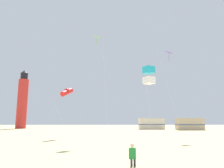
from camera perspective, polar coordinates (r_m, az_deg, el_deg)
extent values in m
cube|color=#238438|center=(10.91, 5.57, -18.28)|extent=(0.38, 0.28, 0.52)
sphere|color=beige|center=(10.86, 5.53, -16.30)|extent=(0.20, 0.20, 0.20)
cylinder|color=#2D2D38|center=(11.12, 6.10, -19.36)|extent=(0.20, 0.38, 0.13)
cylinder|color=#2D2D38|center=(11.32, 6.19, -20.38)|extent=(0.11, 0.11, 0.42)
cylinder|color=#2D2D38|center=(11.13, 5.23, -19.37)|extent=(0.20, 0.38, 0.13)
cylinder|color=#2D2D38|center=(11.33, 5.33, -20.38)|extent=(0.11, 0.11, 0.42)
cylinder|color=silver|center=(25.81, -1.88, -0.41)|extent=(0.75, 2.38, 13.04)
cube|color=#72D12D|center=(28.02, -4.27, 12.74)|extent=(1.22, 1.22, 0.40)
cylinder|color=#72D12D|center=(27.78, -4.29, 11.50)|extent=(0.04, 0.04, 1.10)
cylinder|color=silver|center=(28.62, 15.36, -2.18)|extent=(2.73, 1.17, 11.87)
cube|color=purple|center=(31.35, 15.20, 8.30)|extent=(1.22, 1.22, 0.40)
cylinder|color=purple|center=(31.16, 15.25, 7.16)|extent=(0.04, 0.04, 1.10)
cylinder|color=silver|center=(13.22, 10.41, -8.38)|extent=(0.60, 0.09, 5.18)
cube|color=#1EB2D1|center=(13.90, 9.96, 3.80)|extent=(0.82, 0.82, 0.44)
cube|color=white|center=(13.75, 10.05, 0.96)|extent=(0.82, 0.82, 0.44)
cylinder|color=silver|center=(28.07, -14.22, -7.94)|extent=(3.33, 1.15, 6.16)
cylinder|color=red|center=(29.81, -12.19, -2.17)|extent=(1.47, 2.59, 1.48)
sphere|color=red|center=(29.83, -12.18, -1.88)|extent=(0.76, 0.76, 0.76)
cylinder|color=red|center=(65.30, -23.25, -4.91)|extent=(2.80, 2.80, 14.00)
cylinder|color=black|center=(66.34, -22.79, 1.90)|extent=(2.00, 2.00, 1.80)
cone|color=black|center=(66.62, -22.71, 3.08)|extent=(2.20, 2.20, 1.00)
cube|color=beige|center=(55.66, 10.69, -10.59)|extent=(6.50, 2.60, 2.80)
cube|color=#4C608C|center=(55.66, 10.69, -10.73)|extent=(6.55, 2.65, 0.24)
cube|color=#C6B28C|center=(54.45, 20.39, -10.17)|extent=(6.48, 2.54, 2.80)
cube|color=#4C608C|center=(54.45, 20.40, -10.32)|extent=(6.52, 2.58, 0.24)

